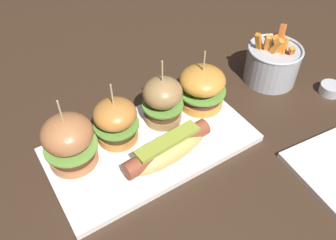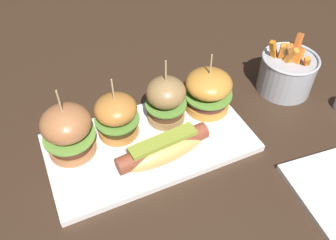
{
  "view_description": "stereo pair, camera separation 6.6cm",
  "coord_description": "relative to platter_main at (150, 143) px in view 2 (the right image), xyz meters",
  "views": [
    {
      "loc": [
        -0.21,
        -0.4,
        0.52
      ],
      "look_at": [
        0.04,
        0.0,
        0.05
      ],
      "focal_mm": 37.33,
      "sensor_mm": 36.0,
      "label": 1
    },
    {
      "loc": [
        -0.16,
        -0.43,
        0.52
      ],
      "look_at": [
        0.04,
        0.0,
        0.05
      ],
      "focal_mm": 37.33,
      "sensor_mm": 36.0,
      "label": 2
    }
  ],
  "objects": [
    {
      "name": "ground_plane",
      "position": [
        0.0,
        0.0,
        -0.01
      ],
      "size": [
        3.0,
        3.0,
        0.0
      ],
      "primitive_type": "plane",
      "color": "#382619"
    },
    {
      "name": "platter_main",
      "position": [
        0.0,
        0.0,
        0.0
      ],
      "size": [
        0.39,
        0.21,
        0.01
      ],
      "primitive_type": "cube",
      "color": "white",
      "rests_on": "ground"
    },
    {
      "name": "hot_dog",
      "position": [
        0.01,
        -0.05,
        0.03
      ],
      "size": [
        0.18,
        0.07,
        0.05
      ],
      "color": "#DDB461",
      "rests_on": "platter_main"
    },
    {
      "name": "slider_far_left",
      "position": [
        -0.14,
        0.04,
        0.06
      ],
      "size": [
        0.1,
        0.1,
        0.15
      ],
      "color": "#AE6B3F",
      "rests_on": "platter_main"
    },
    {
      "name": "slider_center_left",
      "position": [
        -0.05,
        0.05,
        0.05
      ],
      "size": [
        0.09,
        0.09,
        0.13
      ],
      "color": "#BB7633",
      "rests_on": "platter_main"
    },
    {
      "name": "slider_center_right",
      "position": [
        0.05,
        0.04,
        0.06
      ],
      "size": [
        0.08,
        0.08,
        0.14
      ],
      "color": "#9B7646",
      "rests_on": "platter_main"
    },
    {
      "name": "slider_far_right",
      "position": [
        0.15,
        0.04,
        0.05
      ],
      "size": [
        0.1,
        0.1,
        0.13
      ],
      "color": "#CC8633",
      "rests_on": "platter_main"
    },
    {
      "name": "fries_bucket",
      "position": [
        0.35,
        0.03,
        0.04
      ],
      "size": [
        0.13,
        0.13,
        0.14
      ],
      "color": "#A8AAB2",
      "rests_on": "ground"
    }
  ]
}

